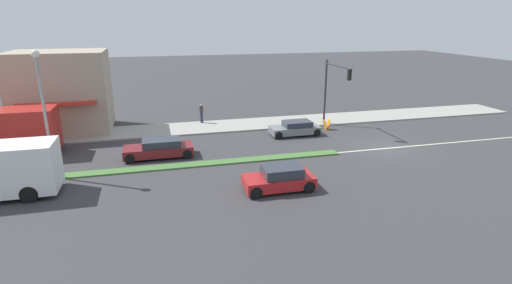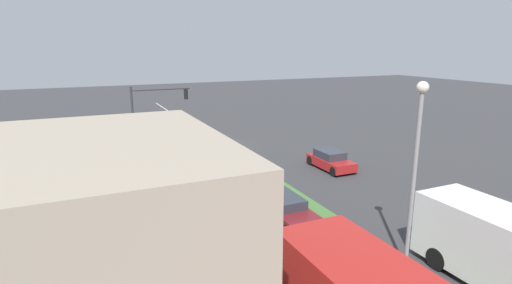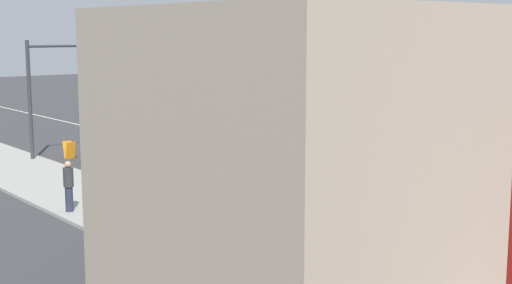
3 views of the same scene
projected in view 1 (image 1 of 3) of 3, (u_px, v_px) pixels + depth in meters
ground_plane at (129, 171)px, 24.80m from camera, size 160.00×160.00×0.00m
sidewalk_right at (128, 132)px, 32.98m from camera, size 4.00×73.00×0.12m
lane_marking_center at (386, 148)px, 29.12m from camera, size 0.16×60.00×0.01m
building_corner_store at (62, 92)px, 32.55m from camera, size 6.07×7.26×6.49m
traffic_signal_main at (333, 83)px, 33.23m from camera, size 4.59×0.34×5.60m
street_lamp at (42, 99)px, 22.36m from camera, size 0.44×0.44×7.37m
pedestrian at (201, 113)px, 35.59m from camera, size 0.34×0.34×1.72m
warning_aframe_sign at (326, 125)px, 33.94m from camera, size 0.45×0.53×0.84m
sedan_maroon at (159, 149)px, 27.11m from camera, size 1.82×4.59×1.26m
suv_grey at (295, 128)px, 32.31m from camera, size 1.78×4.00×1.16m
hatchback_red at (279, 179)px, 21.95m from camera, size 1.82×3.85×1.34m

